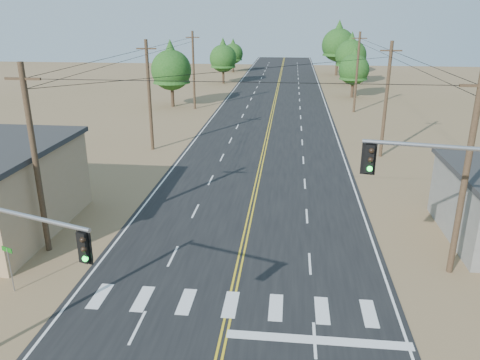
# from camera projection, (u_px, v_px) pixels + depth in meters

# --- Properties ---
(road) EXTENTS (15.00, 200.00, 0.02)m
(road) POSITION_uv_depth(u_px,v_px,m) (262.00, 159.00, 41.26)
(road) COLOR black
(road) RESTS_ON ground
(utility_pole_left_near) EXTENTS (1.80, 0.30, 10.00)m
(utility_pole_left_near) POSITION_uv_depth(u_px,v_px,m) (35.00, 160.00, 23.76)
(utility_pole_left_near) COLOR #4C3826
(utility_pole_left_near) RESTS_ON ground
(utility_pole_left_mid) EXTENTS (1.80, 0.30, 10.00)m
(utility_pole_left_mid) POSITION_uv_depth(u_px,v_px,m) (149.00, 95.00, 42.47)
(utility_pole_left_mid) COLOR #4C3826
(utility_pole_left_mid) RESTS_ON ground
(utility_pole_left_far) EXTENTS (1.80, 0.30, 10.00)m
(utility_pole_left_far) POSITION_uv_depth(u_px,v_px,m) (194.00, 70.00, 61.19)
(utility_pole_left_far) COLOR #4C3826
(utility_pole_left_far) RESTS_ON ground
(utility_pole_right_near) EXTENTS (1.80, 0.30, 10.00)m
(utility_pole_right_near) POSITION_uv_depth(u_px,v_px,m) (466.00, 175.00, 21.62)
(utility_pole_right_near) COLOR #4C3826
(utility_pole_right_near) RESTS_ON ground
(utility_pole_right_mid) EXTENTS (1.80, 0.30, 10.00)m
(utility_pole_right_mid) POSITION_uv_depth(u_px,v_px,m) (386.00, 99.00, 40.33)
(utility_pole_right_mid) COLOR #4C3826
(utility_pole_right_mid) RESTS_ON ground
(utility_pole_right_far) EXTENTS (1.80, 0.30, 10.00)m
(utility_pole_right_far) POSITION_uv_depth(u_px,v_px,m) (357.00, 72.00, 59.05)
(utility_pole_right_far) COLOR #4C3826
(utility_pole_right_far) RESTS_ON ground
(signal_mast_left) EXTENTS (5.65, 2.09, 6.44)m
(signal_mast_left) POSITION_uv_depth(u_px,v_px,m) (0.00, 259.00, 15.68)
(signal_mast_left) COLOR gray
(signal_mast_left) RESTS_ON ground
(signal_mast_right) EXTENTS (5.98, 1.27, 7.67)m
(signal_mast_right) POSITION_uv_depth(u_px,v_px,m) (470.00, 207.00, 17.93)
(signal_mast_right) COLOR gray
(signal_mast_right) RESTS_ON ground
(street_sign) EXTENTS (0.64, 0.27, 2.27)m
(street_sign) POSITION_uv_depth(u_px,v_px,m) (9.00, 262.00, 21.19)
(street_sign) COLOR gray
(street_sign) RESTS_ON ground
(tree_left_near) EXTENTS (5.37, 5.37, 8.94)m
(tree_left_near) POSITION_uv_depth(u_px,v_px,m) (171.00, 66.00, 62.51)
(tree_left_near) COLOR #3F2D1E
(tree_left_near) RESTS_ON ground
(tree_left_mid) EXTENTS (4.85, 4.85, 8.08)m
(tree_left_mid) POSITION_uv_depth(u_px,v_px,m) (223.00, 56.00, 83.66)
(tree_left_mid) COLOR #3F2D1E
(tree_left_mid) RESTS_ON ground
(tree_left_far) EXTENTS (4.25, 4.25, 7.08)m
(tree_left_far) POSITION_uv_depth(u_px,v_px,m) (233.00, 52.00, 100.03)
(tree_left_far) COLOR #3F2D1E
(tree_left_far) RESTS_ON ground
(tree_right_near) EXTENTS (4.52, 4.52, 7.54)m
(tree_right_near) POSITION_uv_depth(u_px,v_px,m) (354.00, 66.00, 69.78)
(tree_right_near) COLOR #3F2D1E
(tree_right_near) RESTS_ON ground
(tree_right_mid) EXTENTS (5.46, 5.46, 9.11)m
(tree_right_mid) POSITION_uv_depth(u_px,v_px,m) (351.00, 52.00, 82.45)
(tree_right_mid) COLOR #3F2D1E
(tree_right_mid) RESTS_ON ground
(tree_right_far) EXTENTS (6.56, 6.56, 10.94)m
(tree_right_far) POSITION_uv_depth(u_px,v_px,m) (338.00, 41.00, 94.30)
(tree_right_far) COLOR #3F2D1E
(tree_right_far) RESTS_ON ground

